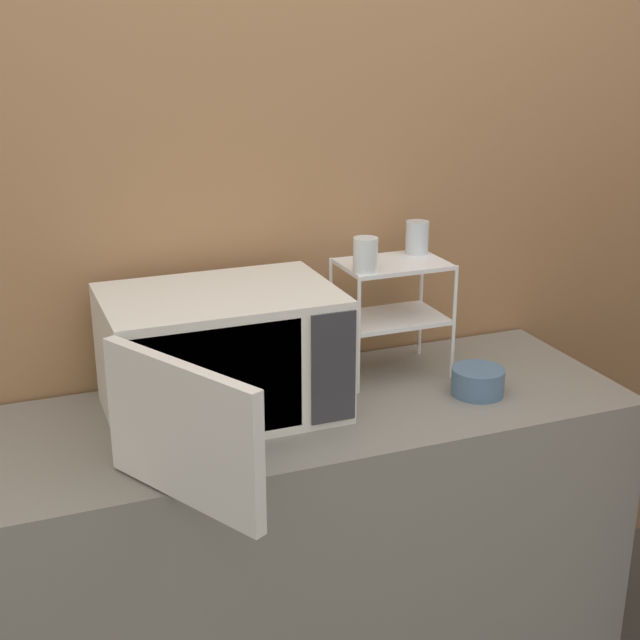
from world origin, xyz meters
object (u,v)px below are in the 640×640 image
microwave (220,357)px  glass_back_right (417,237)px  dish_rack (392,294)px  bowl (478,382)px  glass_front_left (365,255)px

microwave → glass_back_right: (0.62, 0.16, 0.21)m
dish_rack → glass_back_right: (0.10, 0.06, 0.14)m
dish_rack → bowl: size_ratio=2.30×
glass_front_left → glass_back_right: (0.21, 0.12, 0.00)m
dish_rack → glass_front_left: (-0.11, -0.06, 0.14)m
bowl → glass_back_right: bearing=99.8°
microwave → bowl: bearing=-10.3°
bowl → glass_front_left: bearing=147.8°
glass_front_left → bowl: bearing=-32.2°
microwave → glass_front_left: glass_front_left is taller
glass_back_right → bowl: size_ratio=0.65×
microwave → glass_back_right: size_ratio=8.79×
bowl → dish_rack: bearing=124.3°
microwave → bowl: (0.67, -0.12, -0.12)m
glass_front_left → glass_back_right: same height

